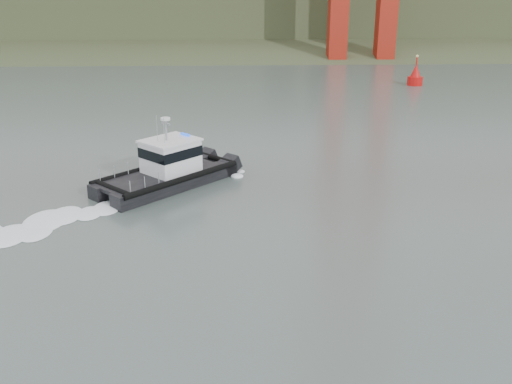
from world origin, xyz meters
TOP-DOWN VIEW (x-y plane):
  - ground at (0.00, 0.00)m, footprint 400.00×400.00m
  - headlands at (0.00, 125.50)m, footprint 500.00×105.36m
  - patrol_boat at (-3.64, 14.10)m, footprint 9.29×9.31m
  - nav_buoy at (24.22, 51.62)m, footprint 1.96×1.96m

SIDE VIEW (x-z plane):
  - ground at x=0.00m, z-range 0.00..0.00m
  - nav_buoy at x=24.22m, z-range -0.97..3.11m
  - patrol_boat at x=-3.64m, z-range -1.17..3.51m
  - headlands at x=0.00m, z-range -6.52..20.61m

